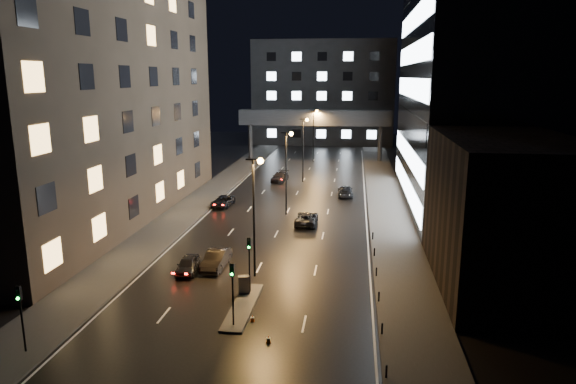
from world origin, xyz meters
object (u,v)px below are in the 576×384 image
car_away_b (216,259)px  car_away_c (223,201)px  car_toward_a (307,218)px  car_toward_b (345,191)px  utility_cabinet (244,284)px  car_away_d (280,177)px  car_away_a (188,265)px

car_away_b → car_away_c: car_away_b is taller
car_away_b → car_toward_a: bearing=67.3°
car_toward_b → utility_cabinet: 35.32m
car_away_b → car_away_d: (0.04, 38.40, -0.05)m
car_away_b → car_toward_a: (6.62, 14.64, -0.08)m
car_away_a → car_away_c: bearing=91.1°
car_away_b → utility_cabinet: 6.42m
car_away_a → car_toward_a: size_ratio=0.79×
car_away_a → car_toward_b: bearing=61.4°
car_away_d → car_toward_b: 14.00m
car_away_a → car_toward_a: bearing=55.4°
car_away_a → utility_cabinet: size_ratio=2.96×
car_away_c → utility_cabinet: utility_cabinet is taller
car_toward_a → utility_cabinet: bearing=81.9°
car_away_a → car_away_b: size_ratio=0.84×
car_away_d → car_toward_a: 24.66m
car_away_d → utility_cabinet: 43.83m
car_away_c → car_away_d: size_ratio=0.93×
car_away_a → car_toward_b: 33.30m
car_toward_a → car_away_c: bearing=-30.1°
car_away_c → car_toward_b: bearing=30.6°
car_away_c → car_toward_b: car_toward_b is taller
car_away_a → utility_cabinet: (5.79, -3.88, 0.14)m
utility_cabinet → car_away_d: bearing=78.9°
car_away_b → car_away_c: 22.04m
car_away_a → car_away_d: size_ratio=0.79×
car_away_d → car_toward_a: bearing=-68.5°
utility_cabinet → car_toward_b: bearing=62.6°
utility_cabinet → car_away_b: bearing=108.8°
car_away_d → car_away_a: bearing=-87.1°
car_toward_b → utility_cabinet: size_ratio=3.71×
car_away_b → utility_cabinet: size_ratio=3.51×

